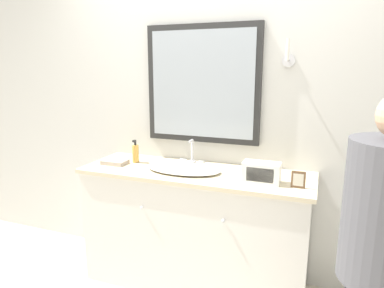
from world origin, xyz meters
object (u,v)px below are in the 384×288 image
at_px(soap_bottle, 135,153).
at_px(appliance_box, 261,173).
at_px(picture_frame, 298,180).
at_px(sink_basin, 184,168).

height_order(soap_bottle, appliance_box, soap_bottle).
distance_m(appliance_box, picture_frame, 0.24).
xyz_separation_m(sink_basin, soap_bottle, (-0.45, 0.07, 0.06)).
relative_size(sink_basin, appliance_box, 2.31).
relative_size(appliance_box, picture_frame, 2.24).
xyz_separation_m(appliance_box, picture_frame, (0.24, -0.02, -0.01)).
bearing_deg(sink_basin, appliance_box, -6.82).
bearing_deg(appliance_box, sink_basin, 173.18).
xyz_separation_m(soap_bottle, appliance_box, (1.02, -0.14, -0.01)).
xyz_separation_m(sink_basin, picture_frame, (0.81, -0.09, 0.04)).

